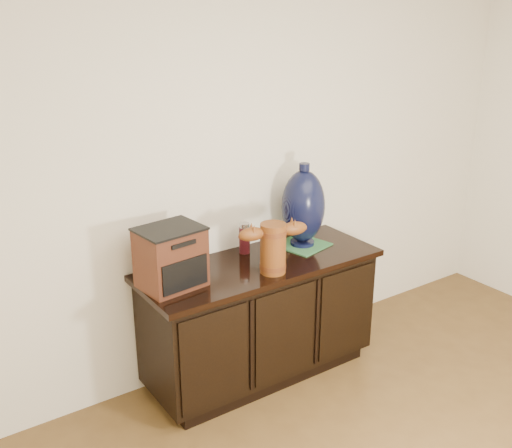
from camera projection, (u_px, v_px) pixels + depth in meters
sideboard at (260, 318)px, 3.62m from camera, size 1.46×0.56×0.75m
terracotta_vessel at (273, 245)px, 3.30m from camera, size 0.41×0.18×0.29m
tv_radio at (171, 257)px, 3.14m from camera, size 0.36×0.30×0.33m
green_mat at (302, 245)px, 3.73m from camera, size 0.33×0.33×0.01m
lamp_base at (303, 207)px, 3.65m from camera, size 0.32×0.32×0.52m
spray_can at (244, 238)px, 3.59m from camera, size 0.07×0.07×0.19m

